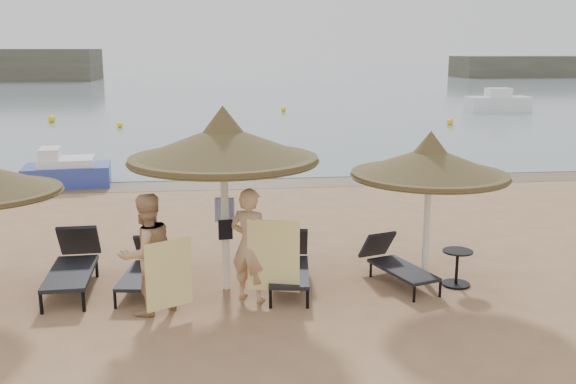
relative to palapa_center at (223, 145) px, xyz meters
name	(u,v)px	position (x,y,z in m)	size (l,w,h in m)	color
ground	(243,304)	(0.24, -0.72, -2.48)	(160.00, 160.00, 0.00)	#AE7E57
sea	(213,79)	(0.24, 79.28, -2.46)	(200.00, 140.00, 0.03)	slate
wet_sand_strip	(227,184)	(0.24, 8.68, -2.48)	(200.00, 1.60, 0.01)	brown
far_shore	(15,58)	(-24.86, 77.10, 0.43)	(150.00, 54.80, 12.00)	#5C5746
palapa_center	(223,145)	(0.00, 0.00, 0.00)	(3.14, 3.14, 3.11)	white
palapa_right	(430,163)	(3.46, -0.08, -0.36)	(2.69, 2.69, 2.66)	white
lounger_far_left	(73,263)	(-2.59, 0.39, -2.06)	(0.78, 2.13, 0.94)	black
lounger_near_left	(145,267)	(-1.37, 0.24, -2.13)	(0.82, 1.83, 0.79)	black
lounger_near_right	(289,263)	(1.09, 0.06, -2.09)	(0.89, 2.01, 0.87)	black
lounger_far_right	(395,262)	(2.95, -0.01, -2.13)	(1.08, 1.82, 0.77)	black
side_table	(457,269)	(3.95, -0.32, -2.19)	(0.52, 0.52, 0.62)	black
person_left	(146,245)	(-1.22, -0.87, -1.39)	(1.01, 0.65, 2.19)	tan
person_right	(250,236)	(0.38, -0.55, -1.40)	(0.99, 0.65, 2.16)	tan
towel_left	(169,274)	(-0.87, -1.22, -1.75)	(0.67, 0.38, 1.05)	yellow
towel_right	(273,256)	(0.73, -0.80, -1.67)	(0.81, 0.25, 1.18)	yellow
bag_patterned	(225,210)	(0.00, 0.18, -1.14)	(0.34, 0.17, 0.41)	white
bag_dark	(225,230)	(0.00, -0.16, -1.39)	(0.24, 0.11, 0.32)	black
pedal_boat	(66,171)	(-4.52, 9.06, -2.05)	(2.61, 1.72, 1.15)	#3142A1
buoy_left	(120,125)	(-4.86, 23.47, -2.32)	(0.31, 0.31, 0.31)	yellow
buoy_mid	(284,109)	(4.53, 31.07, -2.31)	(0.34, 0.34, 0.34)	yellow
buoy_right	(450,122)	(12.53, 22.56, -2.30)	(0.36, 0.36, 0.36)	yellow
buoy_extra	(52,119)	(-8.94, 26.43, -2.27)	(0.41, 0.41, 0.41)	yellow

